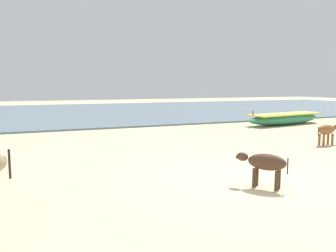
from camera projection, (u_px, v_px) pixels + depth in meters
The scene contains 5 objects.
ground at pixel (257, 176), 7.20m from camera, with size 80.00×80.00×0.00m, color beige.
sea_water at pixel (86, 112), 24.44m from camera, with size 60.00×20.00×0.08m, color slate.
fishing_boat_2 at pixel (285, 118), 16.76m from camera, with size 4.78×1.79×0.74m.
calf_near_dark at pixel (265, 163), 6.34m from camera, with size 0.70×0.88×0.63m.
calf_far_brown at pixel (327, 130), 10.95m from camera, with size 0.99×0.34×0.64m.
Camera 1 is at (-4.51, -5.71, 1.85)m, focal length 37.37 mm.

